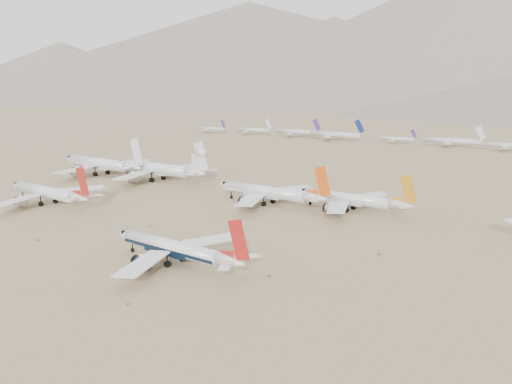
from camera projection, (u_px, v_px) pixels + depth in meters
ground at (187, 257)px, 126.38m from camera, size 7000.00×7000.00×0.00m
main_airliner at (176, 249)px, 120.27m from camera, size 41.33×40.37×14.59m
second_airliner at (49, 193)px, 183.46m from camera, size 46.61×45.56×16.53m
row2_gold_tail at (352, 199)px, 174.08m from camera, size 42.46×41.52×15.12m
row2_orange_tail at (270, 193)px, 183.63m from camera, size 46.75×45.73×16.68m
row2_white_trijet at (159, 169)px, 231.47m from camera, size 57.98×56.67×20.55m
row2_white_twin at (102, 164)px, 247.64m from camera, size 57.02×55.79×20.37m
desert_scrub at (95, 296)px, 102.05m from camera, size 261.14×121.67×0.63m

